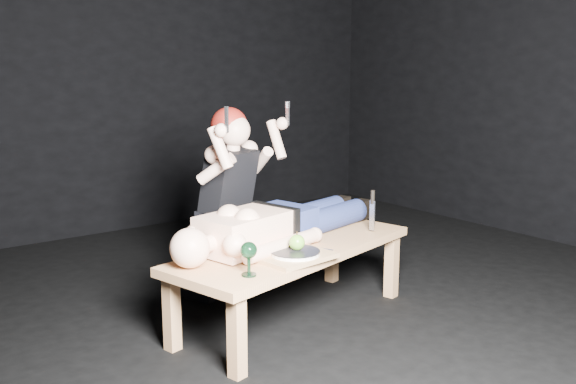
# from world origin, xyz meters

# --- Properties ---
(ground) EXTENTS (5.00, 5.00, 0.00)m
(ground) POSITION_xyz_m (0.00, 0.00, 0.00)
(ground) COLOR black
(ground) RESTS_ON ground
(back_wall) EXTENTS (5.00, 0.00, 5.00)m
(back_wall) POSITION_xyz_m (0.00, 2.50, 1.50)
(back_wall) COLOR black
(back_wall) RESTS_ON ground
(table) EXTENTS (1.65, 0.92, 0.45)m
(table) POSITION_xyz_m (-0.29, -0.09, 0.23)
(table) COLOR tan
(table) RESTS_ON ground
(lying_man) EXTENTS (1.60, 0.80, 0.26)m
(lying_man) POSITION_xyz_m (-0.27, 0.05, 0.58)
(lying_man) COLOR beige
(lying_man) RESTS_ON table
(kneeling_woman) EXTENTS (0.84, 0.90, 1.25)m
(kneeling_woman) POSITION_xyz_m (-0.43, 0.47, 0.62)
(kneeling_woman) COLOR black
(kneeling_woman) RESTS_ON ground
(serving_tray) EXTENTS (0.41, 0.32, 0.02)m
(serving_tray) POSITION_xyz_m (-0.44, -0.30, 0.46)
(serving_tray) COLOR #A67E4F
(serving_tray) RESTS_ON table
(plate) EXTENTS (0.28, 0.28, 0.02)m
(plate) POSITION_xyz_m (-0.44, -0.30, 0.48)
(plate) COLOR white
(plate) RESTS_ON serving_tray
(apple) EXTENTS (0.08, 0.08, 0.08)m
(apple) POSITION_xyz_m (-0.42, -0.29, 0.54)
(apple) COLOR #619F2A
(apple) RESTS_ON plate
(goblet) EXTENTS (0.10, 0.10, 0.17)m
(goblet) POSITION_xyz_m (-0.78, -0.38, 0.54)
(goblet) COLOR black
(goblet) RESTS_ON table
(fork_flat) EXTENTS (0.05, 0.16, 0.01)m
(fork_flat) POSITION_xyz_m (-0.55, -0.32, 0.45)
(fork_flat) COLOR #B2B2B7
(fork_flat) RESTS_ON table
(knife_flat) EXTENTS (0.08, 0.16, 0.01)m
(knife_flat) POSITION_xyz_m (-0.22, -0.24, 0.45)
(knife_flat) COLOR #B2B2B7
(knife_flat) RESTS_ON table
(spoon_flat) EXTENTS (0.11, 0.14, 0.01)m
(spoon_flat) POSITION_xyz_m (-0.26, -0.19, 0.45)
(spoon_flat) COLOR #B2B2B7
(spoon_flat) RESTS_ON table
(carving_knife) EXTENTS (0.04, 0.04, 0.26)m
(carving_knife) POSITION_xyz_m (0.28, -0.14, 0.58)
(carving_knife) COLOR #B2B2B7
(carving_knife) RESTS_ON table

